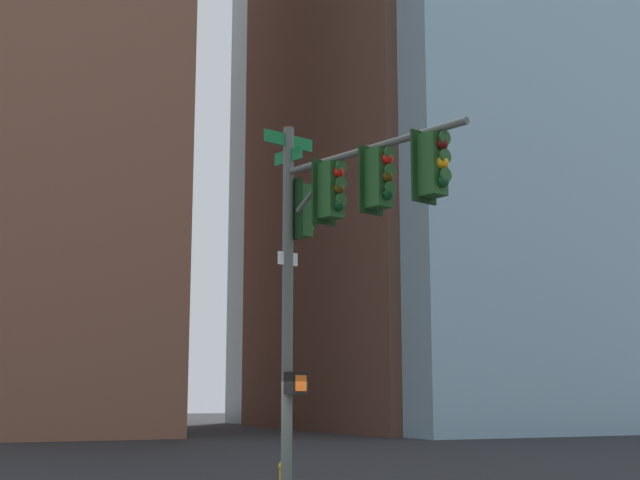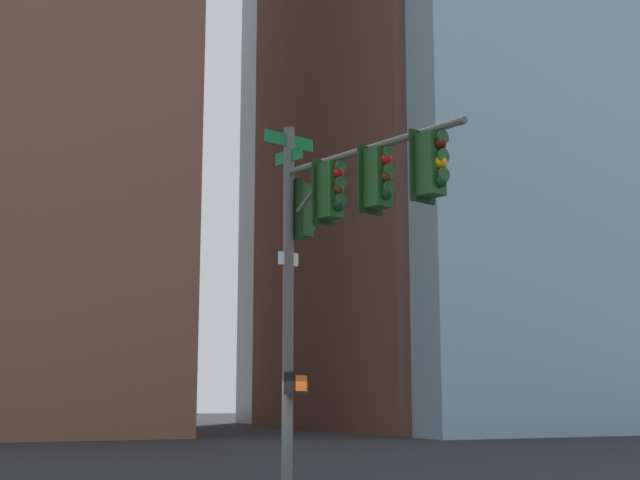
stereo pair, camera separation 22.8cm
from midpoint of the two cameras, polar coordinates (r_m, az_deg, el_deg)
name	(u,v)px [view 2 (the right image)]	position (r m, az deg, el deg)	size (l,w,h in m)	color
signal_pole_assembly	(335,228)	(15.74, 1.37, 0.75)	(4.51, 1.83, 7.25)	#4C514C
fire_hydrant	(287,479)	(20.10, -1.77, -14.92)	(0.34, 0.26, 0.87)	gold
building_brick_nearside	(30,12)	(65.08, -17.81, 13.60)	(25.12, 16.93, 55.29)	brown
building_brick_midblock	(430,141)	(67.42, 7.09, 6.25)	(23.44, 18.98, 41.76)	brown
building_brick_farside	(6,171)	(78.62, -19.22, 4.14)	(22.82, 14.02, 41.06)	#845B47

